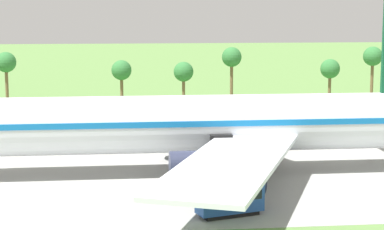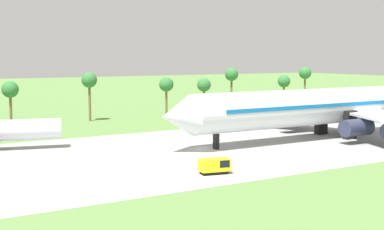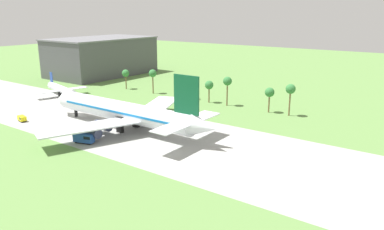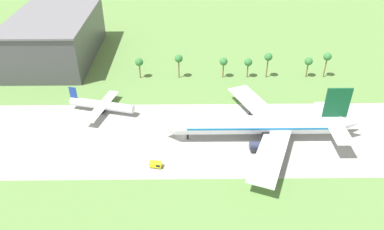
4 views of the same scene
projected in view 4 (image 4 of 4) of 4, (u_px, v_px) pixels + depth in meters
ground_plane at (183, 137)px, 133.90m from camera, size 600.00×600.00×0.00m
taxiway_strip at (183, 137)px, 133.89m from camera, size 320.00×44.00×0.02m
jet_airliner at (261, 125)px, 130.00m from camera, size 70.20×60.88×20.20m
regional_aircraft at (102, 105)px, 145.81m from camera, size 26.03×23.68×9.57m
baggage_tug at (269, 166)px, 118.25m from camera, size 6.49×3.75×2.91m
fuel_truck at (156, 165)px, 119.68m from camera, size 4.14×2.75×1.95m
terminal_building at (56, 37)px, 184.32m from camera, size 36.72×61.20×22.06m
palm_tree_row at (242, 60)px, 167.51m from camera, size 87.92×3.60×11.92m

